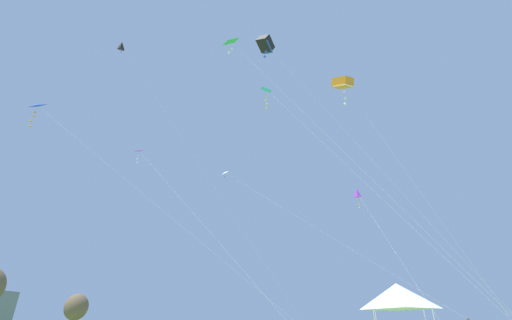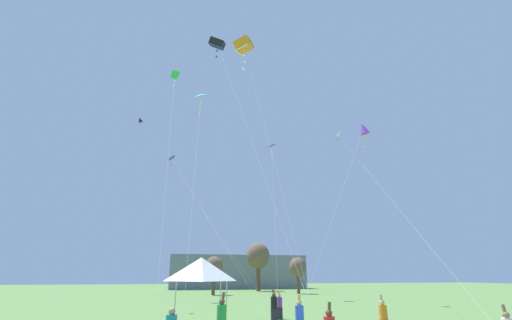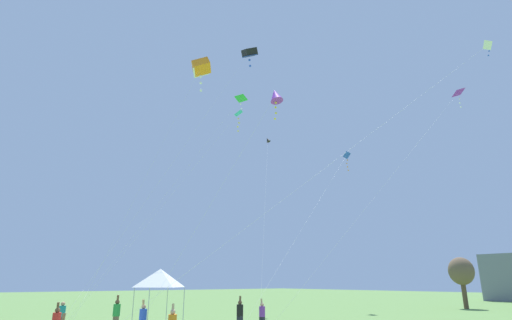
# 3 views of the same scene
# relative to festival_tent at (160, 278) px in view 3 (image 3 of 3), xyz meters

# --- Properties ---
(tree_far_right) EXTENTS (2.76, 2.76, 5.56)m
(tree_far_right) POSITION_rel_festival_tent_xyz_m (4.27, 34.84, 0.82)
(tree_far_right) COLOR brown
(tree_far_right) RESTS_ON ground
(festival_tent) EXTENTS (2.81, 2.81, 3.76)m
(festival_tent) POSITION_rel_festival_tent_xyz_m (0.00, 0.00, 0.00)
(festival_tent) COLOR #B7B7BC
(festival_tent) RESTS_ON ground
(person_blue_shirt) EXTENTS (0.40, 0.40, 1.96)m
(person_blue_shirt) POSITION_rel_festival_tent_xyz_m (4.53, -2.99, -2.19)
(person_blue_shirt) COLOR #473860
(person_blue_shirt) RESTS_ON ground
(person_purple_shirt) EXTENTS (0.38, 0.38, 1.86)m
(person_purple_shirt) POSITION_rel_festival_tent_xyz_m (5.71, 4.49, -2.24)
(person_purple_shirt) COLOR #282833
(person_purple_shirt) RESTS_ON ground
(person_black_shirt) EXTENTS (0.42, 0.42, 2.03)m
(person_black_shirt) POSITION_rel_festival_tent_xyz_m (4.99, 3.27, -2.16)
(person_black_shirt) COLOR #282833
(person_black_shirt) RESTS_ON ground
(person_green_shirt) EXTENTS (0.43, 0.43, 2.11)m
(person_green_shirt) POSITION_rel_festival_tent_xyz_m (0.80, -3.13, -2.12)
(person_green_shirt) COLOR brown
(person_green_shirt) RESTS_ON ground
(person_teal_shirt) EXTENTS (0.40, 0.40, 1.70)m
(person_teal_shirt) POSITION_rel_festival_tent_xyz_m (-1.37, -5.76, -2.22)
(person_teal_shirt) COLOR #282833
(person_teal_shirt) RESTS_ON ground
(kite_cyan_delta_0) EXTENTS (1.21, 12.94, 17.77)m
(kite_cyan_delta_0) POSITION_rel_festival_tent_xyz_m (-0.31, 6.55, 14.11)
(kite_cyan_delta_0) COLOR silver
(kite_cyan_delta_0) RESTS_ON ground
(kite_purple_diamond_1) EXTENTS (7.97, 4.72, 13.51)m
(kite_purple_diamond_1) POSITION_rel_festival_tent_xyz_m (11.35, 0.96, 9.85)
(kite_purple_diamond_1) COLOR silver
(kite_purple_diamond_1) RESTS_ON ground
(kite_orange_box_2) EXTENTS (2.55, 8.95, 19.69)m
(kite_orange_box_2) POSITION_rel_festival_tent_xyz_m (2.41, 1.15, 15.78)
(kite_orange_box_2) COLOR silver
(kite_orange_box_2) RESTS_ON ground
(kite_blue_delta_3) EXTENTS (8.36, 22.11, 18.22)m
(kite_blue_delta_3) POSITION_rel_festival_tent_xyz_m (-2.96, 24.85, 14.39)
(kite_blue_delta_3) COLOR silver
(kite_blue_delta_3) RESTS_ON ground
(kite_green_delta_4) EXTENTS (1.30, 14.93, 20.80)m
(kite_green_delta_4) POSITION_rel_festival_tent_xyz_m (-2.75, 8.63, 17.19)
(kite_green_delta_4) COLOR silver
(kite_green_delta_4) RESTS_ON ground
(kite_black_diamond_5) EXTENTS (12.03, 10.95, 18.81)m
(kite_black_diamond_5) POSITION_rel_festival_tent_xyz_m (-6.09, 14.97, 15.17)
(kite_black_diamond_5) COLOR silver
(kite_black_diamond_5) RESTS_ON ground
(kite_purple_delta_6) EXTENTS (5.81, 20.82, 21.21)m
(kite_purple_delta_6) POSITION_rel_festival_tent_xyz_m (10.99, 25.15, 17.49)
(kite_purple_delta_6) COLOR silver
(kite_purple_delta_6) RESTS_ON ground
(kite_white_delta_7) EXTENTS (6.75, 25.62, 19.87)m
(kite_white_delta_7) POSITION_rel_festival_tent_xyz_m (17.08, 16.05, 15.96)
(kite_white_delta_7) COLOR silver
(kite_white_delta_7) RESTS_ON ground
(kite_black_box_8) EXTENTS (3.87, 15.33, 23.97)m
(kite_black_box_8) POSITION_rel_festival_tent_xyz_m (0.93, 6.98, 20.05)
(kite_black_box_8) COLOR silver
(kite_black_box_8) RESTS_ON ground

